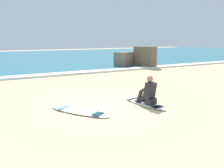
{
  "coord_description": "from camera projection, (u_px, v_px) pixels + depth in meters",
  "views": [
    {
      "loc": [
        -3.76,
        -6.87,
        2.22
      ],
      "look_at": [
        0.57,
        0.81,
        0.55
      ],
      "focal_mm": 39.23,
      "sensor_mm": 36.0,
      "label": 1
    }
  ],
  "objects": [
    {
      "name": "breaking_foam",
      "position": [
        49.0,
        75.0,
        14.5
      ],
      "size": [
        80.0,
        0.9,
        0.11
      ],
      "primitive_type": "cube",
      "color": "white",
      "rests_on": "ground"
    },
    {
      "name": "sea",
      "position": [
        14.0,
        58.0,
        26.23
      ],
      "size": [
        80.0,
        28.0,
        0.1
      ],
      "primitive_type": "cube",
      "color": "teal",
      "rests_on": "ground"
    },
    {
      "name": "ground_plane",
      "position": [
        109.0,
        106.0,
        8.11
      ],
      "size": [
        80.0,
        80.0,
        0.0
      ],
      "primitive_type": "plane",
      "color": "#CCB584"
    },
    {
      "name": "surfer_seated",
      "position": [
        148.0,
        93.0,
        8.05
      ],
      "size": [
        0.45,
        0.75,
        0.95
      ],
      "color": "#232326",
      "rests_on": "surfboard_main"
    },
    {
      "name": "surfboard_main",
      "position": [
        144.0,
        103.0,
        8.32
      ],
      "size": [
        0.63,
        2.09,
        0.08
      ],
      "color": "silver",
      "rests_on": "ground"
    },
    {
      "name": "surfboard_spare_near",
      "position": [
        79.0,
        111.0,
        7.37
      ],
      "size": [
        1.54,
        2.12,
        0.08
      ],
      "color": "silver",
      "rests_on": "ground"
    },
    {
      "name": "rock_outcrop_distant",
      "position": [
        135.0,
        59.0,
        19.11
      ],
      "size": [
        2.99,
        3.26,
        1.57
      ],
      "color": "brown",
      "rests_on": "ground"
    }
  ]
}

